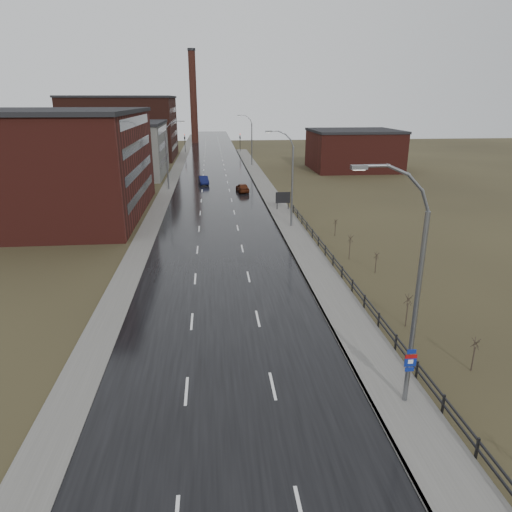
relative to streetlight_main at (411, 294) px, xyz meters
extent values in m
plane|color=#2D2819|center=(-8.47, -2.00, -6.06)|extent=(320.00, 320.00, 0.00)
cube|color=black|center=(-8.47, 58.00, -6.03)|extent=(14.00, 300.00, 0.06)
cube|color=#595651|center=(0.13, 33.00, -5.97)|extent=(3.20, 180.00, 0.18)
cube|color=slate|center=(-1.39, 33.00, -5.97)|extent=(0.16, 180.00, 0.18)
cube|color=#595651|center=(-16.67, 58.00, -6.00)|extent=(2.40, 260.00, 0.12)
cube|color=#471914|center=(-29.47, 43.00, 0.44)|extent=(22.00, 28.00, 13.00)
cube|color=black|center=(-29.47, 43.00, 7.19)|extent=(22.44, 28.56, 0.50)
cube|color=black|center=(-18.49, 43.00, -3.06)|extent=(0.06, 22.40, 1.20)
cube|color=black|center=(-18.49, 43.00, -0.06)|extent=(0.06, 22.40, 1.20)
cube|color=black|center=(-18.49, 43.00, 2.94)|extent=(0.06, 22.40, 1.20)
cube|color=black|center=(-18.49, 43.00, 5.94)|extent=(0.06, 22.40, 1.20)
cube|color=slate|center=(-26.47, 76.00, -1.06)|extent=(16.00, 20.00, 10.00)
cube|color=black|center=(-26.47, 76.00, 4.19)|extent=(16.32, 20.40, 0.50)
cube|color=black|center=(-18.49, 76.00, -3.06)|extent=(0.06, 16.00, 1.20)
cube|color=black|center=(-18.49, 76.00, -0.06)|extent=(0.06, 16.00, 1.20)
cube|color=black|center=(-18.49, 76.00, 2.94)|extent=(0.06, 16.00, 1.20)
cube|color=#331611|center=(-31.47, 106.00, 1.44)|extent=(26.00, 24.00, 15.00)
cube|color=black|center=(-31.47, 106.00, 9.19)|extent=(26.52, 24.48, 0.50)
cube|color=black|center=(-18.49, 106.00, -3.06)|extent=(0.06, 19.20, 1.20)
cube|color=black|center=(-18.49, 106.00, -0.06)|extent=(0.06, 19.20, 1.20)
cube|color=black|center=(-18.49, 106.00, 2.94)|extent=(0.06, 19.20, 1.20)
cube|color=black|center=(-18.49, 106.00, 5.94)|extent=(0.06, 19.20, 1.20)
cube|color=#471914|center=(21.83, 80.00, -2.06)|extent=(18.00, 16.00, 8.00)
cube|color=black|center=(21.83, 80.00, 2.19)|extent=(18.36, 16.32, 0.50)
cylinder|color=#331611|center=(-14.47, 148.00, 8.94)|extent=(2.40, 2.40, 30.00)
cylinder|color=black|center=(-14.47, 148.00, 24.24)|extent=(2.70, 2.70, 0.80)
cylinder|color=slate|center=(0.33, 0.00, -1.06)|extent=(0.24, 0.24, 10.00)
cylinder|color=slate|center=(0.14, 0.00, 4.40)|extent=(0.57, 0.14, 1.12)
cylinder|color=slate|center=(-0.41, 0.00, 5.22)|extent=(0.91, 0.14, 0.91)
cylinder|color=slate|center=(-1.22, 0.00, 5.76)|extent=(1.12, 0.14, 0.57)
cylinder|color=slate|center=(-2.19, 0.00, 5.95)|extent=(1.15, 0.14, 0.14)
cube|color=slate|center=(-2.94, 0.00, 5.90)|extent=(0.70, 0.28, 0.18)
cube|color=silver|center=(-2.94, 0.00, 5.80)|extent=(0.50, 0.20, 0.04)
cube|color=navy|center=(0.33, -0.12, -3.01)|extent=(0.45, 0.04, 0.22)
cube|color=navy|center=(0.33, -0.12, -3.51)|extent=(0.60, 0.04, 0.65)
cube|color=maroon|center=(0.33, -0.13, -3.28)|extent=(0.60, 0.04, 0.20)
cube|color=navy|center=(0.33, -0.12, -4.01)|extent=(0.45, 0.04, 0.22)
cube|color=silver|center=(0.33, -0.14, -3.56)|extent=(0.26, 0.02, 0.22)
cylinder|color=slate|center=(0.33, 34.00, -1.31)|extent=(0.24, 0.24, 9.50)
cylinder|color=slate|center=(0.16, 34.00, 3.84)|extent=(0.51, 0.14, 0.98)
cylinder|color=slate|center=(-0.32, 34.00, 4.56)|extent=(0.81, 0.14, 0.81)
cylinder|color=slate|center=(-1.03, 34.00, 5.04)|extent=(0.98, 0.14, 0.51)
cylinder|color=slate|center=(-1.87, 34.00, 5.20)|extent=(1.01, 0.14, 0.14)
cube|color=slate|center=(-2.56, 34.00, 5.15)|extent=(0.70, 0.28, 0.18)
cube|color=silver|center=(-2.56, 34.00, 5.05)|extent=(0.50, 0.20, 0.04)
cylinder|color=slate|center=(-16.47, 60.00, -1.31)|extent=(0.24, 0.24, 9.50)
cylinder|color=slate|center=(-16.30, 60.00, 3.84)|extent=(0.51, 0.14, 0.98)
cylinder|color=slate|center=(-15.83, 60.00, 4.56)|extent=(0.81, 0.14, 0.81)
cylinder|color=slate|center=(-15.11, 60.00, 5.04)|extent=(0.98, 0.14, 0.51)
cylinder|color=slate|center=(-14.27, 60.00, 5.20)|extent=(1.01, 0.14, 0.14)
cube|color=slate|center=(-13.59, 60.00, 5.15)|extent=(0.70, 0.28, 0.18)
cube|color=silver|center=(-13.59, 60.00, 5.05)|extent=(0.50, 0.20, 0.04)
cylinder|color=slate|center=(0.33, 88.00, -1.31)|extent=(0.24, 0.24, 9.50)
cylinder|color=slate|center=(0.16, 88.00, 3.84)|extent=(0.51, 0.14, 0.98)
cylinder|color=slate|center=(-0.32, 88.00, 4.56)|extent=(0.81, 0.14, 0.81)
cylinder|color=slate|center=(-1.03, 88.00, 5.04)|extent=(0.98, 0.14, 0.51)
cylinder|color=slate|center=(-1.87, 88.00, 5.20)|extent=(1.01, 0.14, 0.14)
cube|color=slate|center=(-2.56, 88.00, 5.15)|extent=(0.70, 0.28, 0.18)
cube|color=silver|center=(-2.56, 88.00, 5.05)|extent=(0.50, 0.20, 0.04)
cube|color=black|center=(1.83, -4.00, -5.51)|extent=(0.10, 0.10, 1.10)
cube|color=black|center=(1.83, -1.00, -5.51)|extent=(0.10, 0.10, 1.10)
cube|color=black|center=(1.83, 2.00, -5.51)|extent=(0.10, 0.10, 1.10)
cube|color=black|center=(1.83, 5.00, -5.51)|extent=(0.10, 0.10, 1.10)
cube|color=black|center=(1.83, 8.00, -5.51)|extent=(0.10, 0.10, 1.10)
cube|color=black|center=(1.83, 11.00, -5.51)|extent=(0.10, 0.10, 1.10)
cube|color=black|center=(1.83, 14.00, -5.51)|extent=(0.10, 0.10, 1.10)
cube|color=black|center=(1.83, 17.00, -5.51)|extent=(0.10, 0.10, 1.10)
cube|color=black|center=(1.83, 20.00, -5.51)|extent=(0.10, 0.10, 1.10)
cube|color=black|center=(1.83, 23.00, -5.51)|extent=(0.10, 0.10, 1.10)
cube|color=black|center=(1.83, 26.00, -5.51)|extent=(0.10, 0.10, 1.10)
cube|color=black|center=(1.83, 29.00, -5.51)|extent=(0.10, 0.10, 1.10)
cube|color=black|center=(1.83, 32.00, -5.51)|extent=(0.10, 0.10, 1.10)
cube|color=black|center=(1.83, 35.00, -5.51)|extent=(0.10, 0.10, 1.10)
cube|color=black|center=(1.83, 38.00, -5.51)|extent=(0.10, 0.10, 1.10)
cube|color=black|center=(1.83, 41.00, -5.51)|extent=(0.10, 0.10, 1.10)
cube|color=black|center=(1.83, 16.50, -5.11)|extent=(0.08, 53.00, 0.10)
cube|color=black|center=(1.83, 16.50, -5.51)|extent=(0.08, 53.00, 0.10)
cylinder|color=#382D23|center=(5.31, 2.46, -5.30)|extent=(0.08, 0.08, 1.52)
cylinder|color=#382D23|center=(5.36, 2.46, -4.31)|extent=(0.04, 0.52, 0.61)
cylinder|color=#382D23|center=(5.32, 2.50, -4.31)|extent=(0.49, 0.20, 0.61)
cylinder|color=#382D23|center=(5.27, 2.49, -4.31)|extent=(0.30, 0.44, 0.62)
cylinder|color=#382D23|center=(5.27, 2.43, -4.31)|extent=(0.30, 0.44, 0.62)
cylinder|color=#382D23|center=(5.32, 2.41, -4.31)|extent=(0.49, 0.20, 0.61)
cylinder|color=#382D23|center=(3.74, 7.98, -5.19)|extent=(0.08, 0.08, 1.74)
cylinder|color=#382D23|center=(3.79, 7.98, -4.06)|extent=(0.04, 0.59, 0.69)
cylinder|color=#382D23|center=(3.76, 8.02, -4.06)|extent=(0.56, 0.22, 0.70)
cylinder|color=#382D23|center=(3.70, 8.01, -4.06)|extent=(0.33, 0.50, 0.70)
cylinder|color=#382D23|center=(3.70, 7.95, -4.06)|extent=(0.33, 0.50, 0.70)
cylinder|color=#382D23|center=(3.76, 7.93, -4.06)|extent=(0.56, 0.22, 0.70)
cylinder|color=#382D23|center=(5.15, 17.99, -5.35)|extent=(0.08, 0.08, 1.42)
cylinder|color=#382D23|center=(5.20, 17.99, -4.42)|extent=(0.04, 0.49, 0.57)
cylinder|color=#382D23|center=(5.17, 18.03, -4.42)|extent=(0.46, 0.19, 0.58)
cylinder|color=#382D23|center=(5.11, 18.02, -4.42)|extent=(0.28, 0.41, 0.58)
cylinder|color=#382D23|center=(5.11, 17.96, -4.42)|extent=(0.28, 0.41, 0.58)
cylinder|color=#382D23|center=(5.17, 17.94, -4.42)|extent=(0.46, 0.19, 0.58)
cylinder|color=#382D23|center=(3.90, 21.80, -5.16)|extent=(0.08, 0.08, 1.80)
cylinder|color=#382D23|center=(3.95, 21.80, -3.98)|extent=(0.04, 0.61, 0.71)
cylinder|color=#382D23|center=(3.92, 21.85, -3.98)|extent=(0.58, 0.23, 0.72)
cylinder|color=#382D23|center=(3.86, 21.83, -3.98)|extent=(0.35, 0.51, 0.73)
cylinder|color=#382D23|center=(3.86, 21.77, -3.98)|extent=(0.35, 0.51, 0.73)
cylinder|color=#382D23|center=(3.92, 21.75, -3.98)|extent=(0.58, 0.23, 0.72)
cylinder|color=#382D23|center=(4.64, 29.87, -5.35)|extent=(0.08, 0.08, 1.42)
cylinder|color=#382D23|center=(4.69, 29.87, -4.43)|extent=(0.04, 0.48, 0.56)
cylinder|color=#382D23|center=(4.66, 29.91, -4.43)|extent=(0.46, 0.19, 0.57)
cylinder|color=#382D23|center=(4.60, 29.90, -4.43)|extent=(0.28, 0.41, 0.58)
cylinder|color=#382D23|center=(4.60, 29.84, -4.43)|extent=(0.28, 0.41, 0.58)
cylinder|color=#382D23|center=(4.66, 29.82, -4.43)|extent=(0.46, 0.19, 0.57)
cube|color=black|center=(-0.15, 42.79, -5.16)|extent=(0.10, 0.10, 1.80)
cube|color=black|center=(1.41, 42.79, -5.16)|extent=(0.10, 0.10, 1.80)
cube|color=silver|center=(0.63, 42.74, -4.24)|extent=(1.95, 0.08, 1.43)
cube|color=black|center=(0.63, 42.69, -4.24)|extent=(2.05, 0.04, 1.53)
cylinder|color=black|center=(-16.47, 118.00, -3.46)|extent=(0.16, 0.16, 5.20)
imported|color=black|center=(-16.47, 118.00, -1.31)|extent=(0.58, 2.73, 1.10)
sphere|color=#FF190C|center=(-16.47, 117.85, -1.01)|extent=(0.18, 0.18, 0.18)
cylinder|color=black|center=(-0.47, 118.00, -3.46)|extent=(0.16, 0.16, 5.20)
imported|color=black|center=(-0.47, 118.00, -1.31)|extent=(0.58, 2.73, 1.10)
sphere|color=#FF190C|center=(-0.47, 117.85, -1.01)|extent=(0.18, 0.18, 0.18)
imported|color=#0C103C|center=(-10.58, 64.30, -5.32)|extent=(2.11, 4.62, 1.47)
imported|color=#511F0D|center=(-4.05, 56.30, -5.32)|extent=(2.24, 4.52, 1.48)
camera|label=1|loc=(-9.09, -18.71, 8.60)|focal=32.00mm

